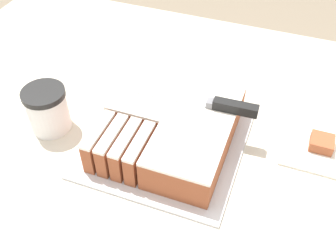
{
  "coord_description": "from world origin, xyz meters",
  "views": [
    {
      "loc": [
        0.25,
        -0.57,
        1.56
      ],
      "look_at": [
        0.03,
        -0.0,
        0.97
      ],
      "focal_mm": 42.0,
      "sensor_mm": 36.0,
      "label": 1
    }
  ],
  "objects_px": {
    "cake": "(171,125)",
    "knife": "(222,105)",
    "brownie": "(322,143)",
    "cake_board": "(168,139)",
    "coffee_cup": "(48,109)"
  },
  "relations": [
    {
      "from": "cake",
      "to": "knife",
      "type": "xyz_separation_m",
      "value": [
        0.1,
        0.05,
        0.05
      ]
    },
    {
      "from": "knife",
      "to": "cake",
      "type": "bearing_deg",
      "value": 23.67
    },
    {
      "from": "brownie",
      "to": "cake",
      "type": "bearing_deg",
      "value": -164.48
    },
    {
      "from": "knife",
      "to": "brownie",
      "type": "height_order",
      "value": "knife"
    },
    {
      "from": "cake_board",
      "to": "cake",
      "type": "distance_m",
      "value": 0.04
    },
    {
      "from": "coffee_cup",
      "to": "cake_board",
      "type": "bearing_deg",
      "value": 11.02
    },
    {
      "from": "knife",
      "to": "brownie",
      "type": "bearing_deg",
      "value": -171.81
    },
    {
      "from": "cake_board",
      "to": "brownie",
      "type": "xyz_separation_m",
      "value": [
        0.32,
        0.09,
        0.01
      ]
    },
    {
      "from": "cake",
      "to": "brownie",
      "type": "relative_size",
      "value": 6.13
    },
    {
      "from": "knife",
      "to": "cake_board",
      "type": "bearing_deg",
      "value": 24.96
    },
    {
      "from": "cake_board",
      "to": "coffee_cup",
      "type": "height_order",
      "value": "coffee_cup"
    },
    {
      "from": "cake",
      "to": "cake_board",
      "type": "bearing_deg",
      "value": -130.71
    },
    {
      "from": "brownie",
      "to": "coffee_cup",
      "type": "bearing_deg",
      "value": -166.16
    },
    {
      "from": "cake_board",
      "to": "knife",
      "type": "distance_m",
      "value": 0.15
    },
    {
      "from": "knife",
      "to": "coffee_cup",
      "type": "relative_size",
      "value": 2.67
    }
  ]
}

